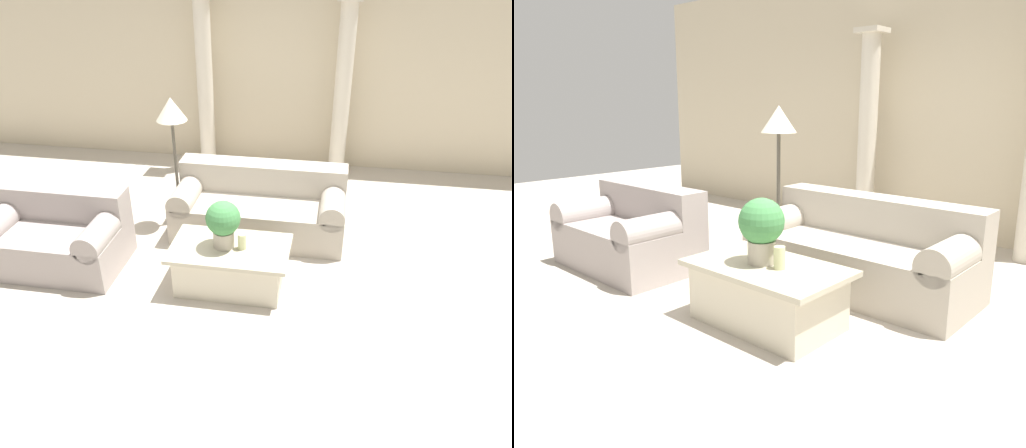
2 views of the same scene
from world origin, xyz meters
TOP-DOWN VIEW (x-y plane):
  - ground_plane at (0.00, 0.00)m, footprint 16.00×16.00m
  - wall_back at (0.00, 2.84)m, footprint 10.00×0.06m
  - sofa_long at (0.22, 0.68)m, footprint 1.95×0.86m
  - loveseat at (-1.80, -0.30)m, footprint 1.41×0.86m
  - coffee_table at (0.10, -0.41)m, footprint 1.16×0.70m
  - potted_plant at (0.04, -0.40)m, footprint 0.34×0.34m
  - pillar_candle at (0.22, -0.41)m, footprint 0.08×0.08m
  - floor_lamp at (-0.78, 0.72)m, footprint 0.34×0.34m
  - column_left at (-0.86, 2.46)m, footprint 0.31×0.31m

SIDE VIEW (x-z plane):
  - ground_plane at x=0.00m, z-range 0.00..0.00m
  - coffee_table at x=0.10m, z-range 0.01..0.46m
  - sofa_long at x=0.22m, z-range -0.06..0.72m
  - loveseat at x=-1.80m, z-range -0.06..0.73m
  - pillar_candle at x=0.22m, z-range 0.45..0.62m
  - potted_plant at x=0.04m, z-range 0.49..0.97m
  - column_left at x=-0.86m, z-range 0.03..2.46m
  - floor_lamp at x=-0.78m, z-range 0.56..2.12m
  - wall_back at x=0.00m, z-range 0.00..3.20m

